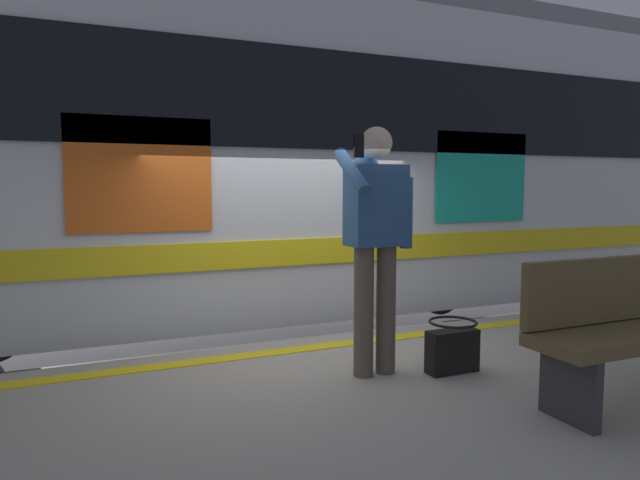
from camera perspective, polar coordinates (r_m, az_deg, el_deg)
name	(u,v)px	position (r m, az deg, el deg)	size (l,w,h in m)	color
ground_plane	(297,439)	(5.34, -2.30, -19.46)	(23.45, 23.45, 0.00)	#3D3D3F
safety_line	(310,348)	(4.75, -1.02, -10.86)	(14.64, 0.16, 0.01)	yellow
track_rail_near	(260,390)	(6.27, -6.06, -14.82)	(19.42, 0.08, 0.16)	slate
track_rail_far	(227,353)	(7.58, -9.37, -11.23)	(19.42, 0.08, 0.16)	slate
train_carriage	(279,156)	(6.71, -4.18, 8.45)	(9.84, 3.06, 4.12)	silver
passenger	(375,229)	(3.96, 5.61, 1.08)	(0.57, 0.55, 1.75)	brown
handbag	(452,348)	(4.24, 13.24, -10.55)	(0.39, 0.35, 0.38)	black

